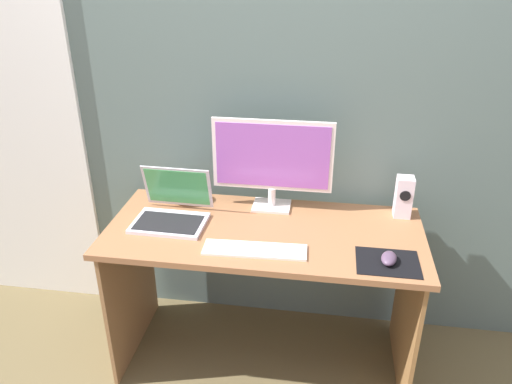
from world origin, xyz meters
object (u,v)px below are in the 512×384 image
object	(u,v)px
fishbowl	(182,189)
keyboard_external	(255,250)
speaker_right	(404,197)
monitor	(272,160)
mouse	(389,258)
laptop	(172,211)

from	to	relation	value
fishbowl	keyboard_external	world-z (taller)	fishbowl
fishbowl	speaker_right	bearing A→B (deg)	0.59
monitor	mouse	bearing A→B (deg)	-37.91
monitor	fishbowl	bearing A→B (deg)	-179.15
keyboard_external	mouse	bearing A→B (deg)	-3.02
speaker_right	laptop	size ratio (longest dim) A/B	0.59
speaker_right	keyboard_external	xyz separation A→B (m)	(-0.63, -0.40, -0.09)
speaker_right	monitor	bearing A→B (deg)	-179.60
laptop	speaker_right	bearing A→B (deg)	10.66
fishbowl	mouse	xyz separation A→B (m)	(0.96, -0.40, -0.05)
mouse	speaker_right	bearing A→B (deg)	88.00
speaker_right	fishbowl	bearing A→B (deg)	-179.41
laptop	monitor	bearing A→B (deg)	23.85
fishbowl	mouse	world-z (taller)	fishbowl
monitor	keyboard_external	distance (m)	0.46
monitor	keyboard_external	xyz separation A→B (m)	(-0.02, -0.40, -0.24)
speaker_right	laptop	distance (m)	1.07
laptop	fishbowl	distance (m)	0.19
laptop	fishbowl	xyz separation A→B (m)	(-0.01, 0.19, 0.02)
monitor	laptop	xyz separation A→B (m)	(-0.44, -0.19, -0.20)
monitor	speaker_right	world-z (taller)	monitor
fishbowl	keyboard_external	bearing A→B (deg)	-42.83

